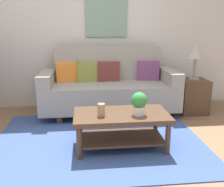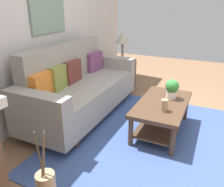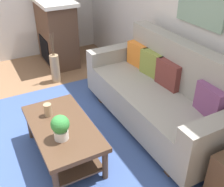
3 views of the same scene
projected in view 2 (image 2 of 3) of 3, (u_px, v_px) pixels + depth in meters
The scene contains 17 objects.
ground_plane at pixel (179, 147), 2.79m from camera, with size 9.46×9.46×0.00m, color #8C6647.
wall_back at pixel (34, 25), 3.11m from camera, with size 5.46×0.10×2.70m, color silver.
area_rug at pixel (140, 137), 2.99m from camera, with size 2.59×2.01×0.01m, color #3D5693.
couch at pixel (80, 89), 3.44m from camera, with size 2.16×0.84×1.08m.
throw_pillow_orange at pixel (41, 85), 2.84m from camera, with size 0.36×0.12×0.32m, color orange.
throw_pillow_olive at pixel (58, 78), 3.12m from camera, with size 0.36×0.12×0.32m, color olive.
throw_pillow_maroon at pixel (72, 72), 3.40m from camera, with size 0.36×0.12×0.32m, color brown.
throw_pillow_plum at pixel (94, 62), 3.96m from camera, with size 0.36×0.12×0.32m, color #7A4270.
coffee_table at pixel (162, 110), 3.02m from camera, with size 1.10×0.60×0.43m.
tabletop_vase at pixel (164, 105), 2.72m from camera, with size 0.09×0.09×0.14m, color tan.
potted_plant_tabletop at pixel (172, 88), 3.05m from camera, with size 0.18×0.18×0.26m.
side_table at pixel (122, 74), 4.62m from camera, with size 0.44×0.44×0.56m, color #513826.
table_lamp at pixel (123, 39), 4.35m from camera, with size 0.28×0.28×0.57m.
floor_vase_branch_a at pixel (44, 153), 1.64m from camera, with size 0.01×0.01×0.36m, color brown.
floor_vase_branch_b at pixel (39, 154), 1.62m from camera, with size 0.01×0.01×0.36m, color brown.
floor_vase_branch_c at pixel (43, 156), 1.60m from camera, with size 0.01×0.01×0.36m, color brown.
framed_painting at pixel (48, 8), 3.20m from camera, with size 0.71×0.03×0.67m, color gray.
Camera 2 is at (-2.48, -0.25, 1.65)m, focal length 36.66 mm.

